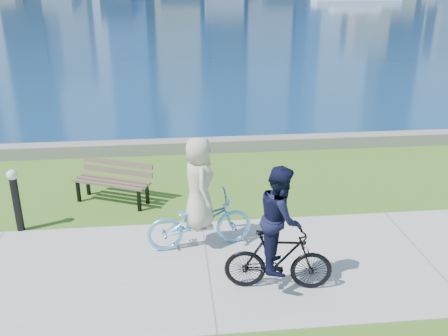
% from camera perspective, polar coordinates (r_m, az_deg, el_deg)
% --- Properties ---
extents(ground, '(320.00, 320.00, 0.00)m').
position_cam_1_polar(ground, '(9.03, -1.84, -11.44)').
color(ground, '#365E18').
rests_on(ground, ground).
extents(concrete_path, '(80.00, 3.50, 0.02)m').
position_cam_1_polar(concrete_path, '(9.02, -1.84, -11.39)').
color(concrete_path, '#999994').
rests_on(concrete_path, ground).
extents(seawall, '(90.00, 0.50, 0.35)m').
position_cam_1_polar(seawall, '(14.56, -3.71, 2.54)').
color(seawall, slate).
rests_on(seawall, ground).
extents(bay_water, '(320.00, 131.00, 0.01)m').
position_cam_1_polar(bay_water, '(79.70, -5.99, 18.00)').
color(bay_water, navy).
rests_on(bay_water, ground).
extents(park_bench, '(1.85, 1.28, 0.91)m').
position_cam_1_polar(park_bench, '(11.54, -12.49, -1.16)').
color(park_bench, black).
rests_on(park_bench, ground).
extents(bollard_lamp, '(0.21, 0.21, 1.33)m').
position_cam_1_polar(bollard_lamp, '(10.71, -22.72, -3.02)').
color(bollard_lamp, black).
rests_on(bollard_lamp, ground).
extents(cyclist_woman, '(0.97, 2.08, 2.17)m').
position_cam_1_polar(cyclist_woman, '(9.30, -2.85, -4.54)').
color(cyclist_woman, '#62B9EF').
rests_on(cyclist_woman, ground).
extents(cyclist_man, '(0.76, 1.81, 2.16)m').
position_cam_1_polar(cyclist_man, '(8.09, 6.34, -8.12)').
color(cyclist_man, black).
rests_on(cyclist_man, ground).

